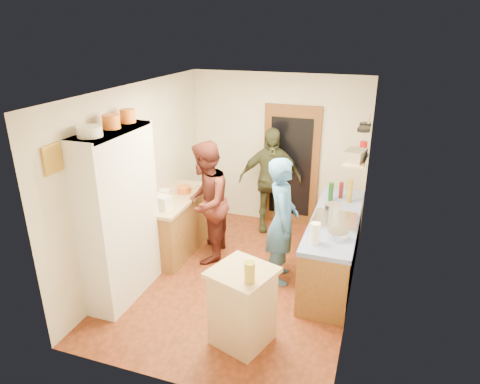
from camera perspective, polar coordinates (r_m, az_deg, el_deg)
The scene contains 44 objects.
floor at distance 6.13m, azimuth -0.04°, elevation -11.41°, with size 3.00×4.00×0.02m, color brown.
ceiling at distance 5.19m, azimuth -0.04°, elevation 13.62°, with size 3.00×4.00×0.02m, color silver.
wall_back at distance 7.36m, azimuth 5.04°, elevation 5.51°, with size 3.00×0.02×2.60m, color beige.
wall_front at distance 3.88m, azimuth -9.84°, elevation -10.37°, with size 3.00×0.02×2.60m, color beige.
wall_left at distance 6.15m, azimuth -13.48°, elevation 1.71°, with size 0.02×4.00×2.60m, color beige.
wall_right at distance 5.27m, azimuth 15.69°, elevation -1.90°, with size 0.02×4.00×2.60m, color beige.
door_frame at distance 7.34m, azimuth 6.80°, elevation 3.36°, with size 0.95×0.06×2.10m, color brown.
door_glass at distance 7.31m, azimuth 6.74°, elevation 3.28°, with size 0.70×0.02×1.70m, color black.
hutch_body at distance 5.50m, azimuth -15.76°, elevation -3.19°, with size 0.40×1.20×2.20m, color silver.
hutch_top_shelf at distance 5.16m, azimuth -16.98°, elevation 7.77°, with size 0.40×1.14×0.04m, color silver.
plate_stack at distance 4.87m, azimuth -19.42°, elevation 7.62°, with size 0.27×0.27×0.11m, color white.
orange_pot_a at distance 5.17m, azimuth -16.80°, elevation 8.97°, with size 0.20×0.20×0.16m, color orange.
orange_pot_b at distance 5.45m, azimuth -14.74°, elevation 9.81°, with size 0.18×0.18×0.16m, color orange.
left_counter_base at distance 6.70m, azimuth -8.56°, elevation -4.35°, with size 0.60×1.40×0.85m, color #94612C.
left_counter_top at distance 6.52m, azimuth -8.78°, elevation -0.80°, with size 0.64×1.44×0.05m, color tan.
toaster at distance 6.08m, azimuth -10.38°, elevation -1.35°, with size 0.26×0.17×0.19m, color white.
kettle at distance 6.34m, azimuth -10.02°, elevation -0.45°, with size 0.15×0.15×0.17m, color white.
orange_bowl at distance 6.62m, azimuth -7.44°, elevation 0.32°, with size 0.22×0.22×0.10m, color orange.
chopping_board at distance 6.89m, azimuth -6.87°, elevation 0.89°, with size 0.30×0.22×0.03m, color tan.
right_counter_base at distance 6.12m, azimuth 12.30°, elevation -7.33°, with size 0.60×2.20×0.84m, color #94612C.
right_counter_top at distance 5.92m, azimuth 12.64°, elevation -3.52°, with size 0.62×2.22×0.06m, color #1431AC.
hob at distance 5.77m, azimuth 12.50°, elevation -3.67°, with size 0.55×0.58×0.04m, color silver.
pot_on_hob at distance 5.87m, azimuth 12.27°, elevation -2.22°, with size 0.21×0.21×0.14m, color silver.
bottle_a at distance 6.37m, azimuth 12.03°, elevation 0.05°, with size 0.07×0.07×0.28m, color #143F14.
bottle_b at distance 6.51m, azimuth 13.33°, elevation 0.27°, with size 0.06×0.06×0.25m, color #591419.
bottle_c at distance 6.36m, azimuth 14.40°, elevation 0.16°, with size 0.09×0.09×0.35m, color olive.
paper_towel at distance 5.12m, azimuth 9.98°, elevation -5.45°, with size 0.12×0.12×0.26m, color white.
mixing_bowl at distance 5.33m, azimuth 12.96°, elevation -5.60°, with size 0.24×0.24×0.09m, color silver.
island_base at distance 4.84m, azimuth 0.32°, elevation -15.25°, with size 0.55×0.55×0.86m, color tan.
island_top at distance 4.58m, azimuth 0.33°, elevation -10.70°, with size 0.62×0.62×0.05m, color tan.
cutting_board at distance 4.63m, azimuth 0.21°, elevation -10.13°, with size 0.35×0.28×0.02m, color white.
oil_jar at distance 4.34m, azimuth 1.29°, elevation -10.64°, with size 0.11×0.11×0.22m, color #AD9E2D.
pan_rail at distance 6.52m, azimuth 16.90°, elevation 9.36°, with size 0.02×0.02×0.65m, color silver.
pan_hang_a at distance 6.38m, azimuth 16.15°, elevation 7.98°, with size 0.18×0.18×0.05m, color black.
pan_hang_b at distance 6.58m, azimuth 16.24°, elevation 8.19°, with size 0.16×0.16×0.05m, color black.
pan_hang_c at distance 6.77m, azimuth 16.36°, elevation 8.63°, with size 0.17×0.17×0.05m, color black.
wall_shelf at distance 5.57m, azimuth 15.00°, elevation 3.81°, with size 0.26×0.42×0.03m, color tan.
radio at distance 5.54m, azimuth 15.09°, elevation 4.70°, with size 0.22×0.30×0.15m, color silver.
ext_bracket at distance 6.83m, azimuth 16.52°, elevation 4.73°, with size 0.06×0.10×0.04m, color black.
fire_extinguisher at distance 6.82m, azimuth 16.06°, elevation 5.19°, with size 0.11×0.11×0.32m, color red.
picture_frame at distance 4.74m, azimuth -23.74°, elevation 4.06°, with size 0.03×0.25×0.30m, color gold.
person_hob at distance 5.70m, azimuth 5.97°, elevation -4.01°, with size 0.64×0.42×1.76m, color #3466A0.
person_left at distance 6.26m, azimuth -4.22°, elevation -1.27°, with size 0.88×0.69×1.81m, color #4E1F19.
person_back at distance 7.14m, azimuth 4.14°, elevation 1.58°, with size 1.05×0.44×1.79m, color #373A24.
Camera 1 is at (1.66, -4.86, 3.34)m, focal length 32.00 mm.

